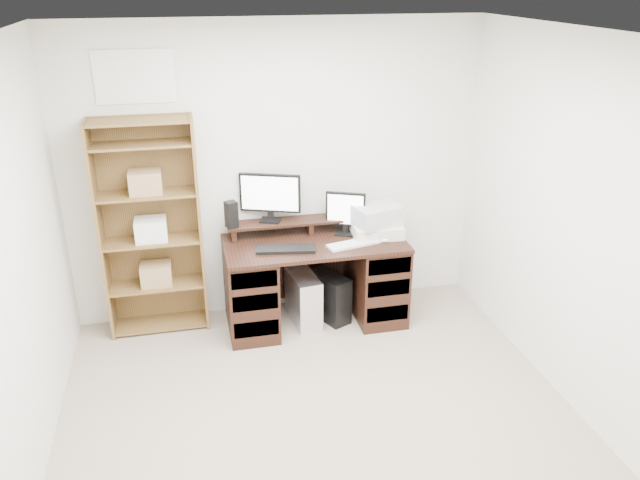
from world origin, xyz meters
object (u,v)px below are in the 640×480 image
object	(u,v)px
monitor_small	(345,211)
tower_silver	(303,298)
desk	(315,280)
bookshelf	(151,226)
printer	(377,230)
monitor_wide	(270,195)
tower_black	(329,296)

from	to	relation	value
monitor_small	tower_silver	distance (m)	0.83
desk	tower_silver	world-z (taller)	desk
tower_silver	bookshelf	world-z (taller)	bookshelf
monitor_small	printer	bearing A→B (deg)	0.96
desk	monitor_wide	distance (m)	0.82
monitor_wide	printer	world-z (taller)	monitor_wide
monitor_small	tower_black	xyz separation A→B (m)	(-0.16, -0.09, -0.74)
monitor_wide	tower_silver	world-z (taller)	monitor_wide
tower_silver	bookshelf	bearing A→B (deg)	162.61
monitor_small	printer	world-z (taller)	monitor_small
tower_black	bookshelf	world-z (taller)	bookshelf
tower_silver	tower_black	bearing A→B (deg)	-3.43
bookshelf	monitor_small	bearing A→B (deg)	-3.79
printer	tower_silver	distance (m)	0.86
tower_black	tower_silver	bearing A→B (deg)	159.05
desk	tower_silver	size ratio (longest dim) A/B	3.33
monitor_wide	tower_black	distance (m)	1.03
desk	monitor_small	bearing A→B (deg)	20.05
tower_black	bookshelf	bearing A→B (deg)	147.29
monitor_small	printer	size ratio (longest dim) A/B	0.89
monitor_wide	monitor_small	size ratio (longest dim) A/B	1.34
desk	printer	distance (m)	0.68
monitor_wide	tower_silver	size ratio (longest dim) A/B	1.09
tower_black	bookshelf	size ratio (longest dim) A/B	0.25
tower_black	desk	bearing A→B (deg)	161.18
printer	tower_black	distance (m)	0.72
desk	printer	bearing A→B (deg)	0.27
printer	tower_black	world-z (taller)	printer
printer	monitor_small	bearing A→B (deg)	159.76
monitor_wide	tower_black	bearing A→B (deg)	-6.68
monitor_wide	printer	xyz separation A→B (m)	(0.86, -0.24, -0.30)
tower_silver	monitor_small	bearing A→B (deg)	8.16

